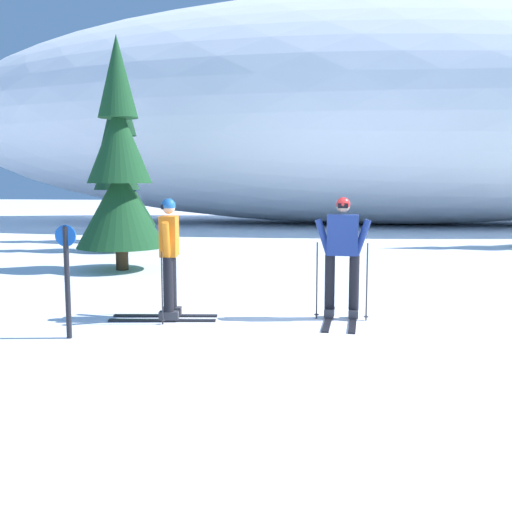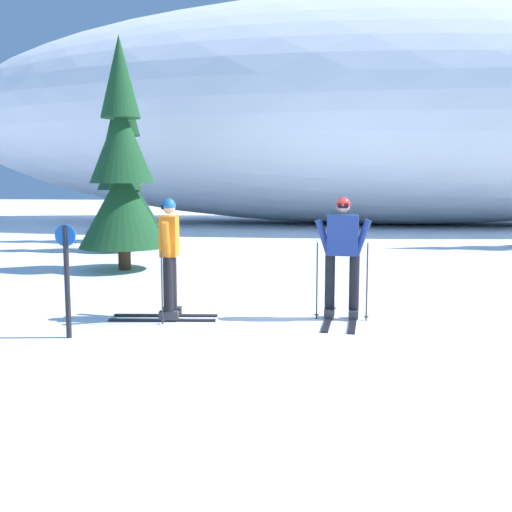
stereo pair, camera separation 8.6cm
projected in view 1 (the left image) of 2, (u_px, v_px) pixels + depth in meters
ground_plane at (313, 336)px, 7.88m from camera, size 120.00×120.00×0.00m
skier_navy_jacket at (342, 255)px, 8.79m from camera, size 0.83×1.64×1.82m
skier_orange_jacket at (169, 256)px, 8.78m from camera, size 1.62×0.77×1.80m
pine_tree_far_left at (124, 174)px, 20.30m from camera, size 2.13×2.13×5.51m
pine_tree_center_left at (117, 183)px, 17.57m from camera, size 1.86×1.86×4.82m
pine_tree_center_right at (120, 174)px, 13.63m from camera, size 2.06×2.06×5.33m
snow_ridge_background at (378, 113)px, 28.83m from camera, size 44.15×14.91×10.74m
trail_marker_post at (67, 275)px, 7.70m from camera, size 0.28×0.07×1.49m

